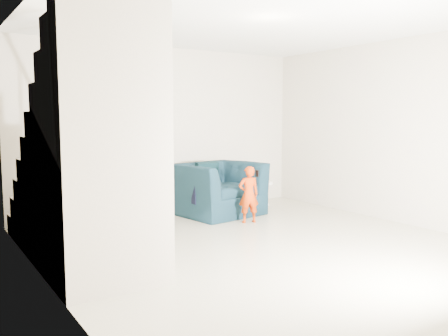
# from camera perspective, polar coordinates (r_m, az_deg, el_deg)

# --- Properties ---
(floor) EXTENTS (5.50, 5.50, 0.00)m
(floor) POSITION_cam_1_polar(r_m,az_deg,el_deg) (5.78, 5.31, -9.57)
(floor) COLOR tan
(floor) RESTS_ON ground
(ceiling) EXTENTS (5.50, 5.50, 0.00)m
(ceiling) POSITION_cam_1_polar(r_m,az_deg,el_deg) (5.68, 5.59, 17.67)
(ceiling) COLOR silver
(ceiling) RESTS_ON back_wall
(back_wall) EXTENTS (5.00, 0.00, 5.00)m
(back_wall) POSITION_cam_1_polar(r_m,az_deg,el_deg) (7.91, -7.06, 4.54)
(back_wall) COLOR #C1B79D
(back_wall) RESTS_ON floor
(left_wall) EXTENTS (0.00, 5.50, 5.50)m
(left_wall) POSITION_cam_1_polar(r_m,az_deg,el_deg) (4.47, -20.61, 3.04)
(left_wall) COLOR #C1B79D
(left_wall) RESTS_ON floor
(right_wall) EXTENTS (0.00, 5.50, 5.50)m
(right_wall) POSITION_cam_1_polar(r_m,az_deg,el_deg) (7.38, 20.88, 4.09)
(right_wall) COLOR #C1B79D
(right_wall) RESTS_ON floor
(armchair) EXTENTS (1.43, 1.29, 0.83)m
(armchair) POSITION_cam_1_polar(r_m,az_deg,el_deg) (7.63, -0.73, -2.53)
(armchair) COLOR black
(armchair) RESTS_ON floor
(toddler) EXTENTS (0.35, 0.29, 0.85)m
(toddler) POSITION_cam_1_polar(r_m,az_deg,el_deg) (7.03, 2.98, -3.20)
(toddler) COLOR #AA1C05
(toddler) RESTS_ON floor
(side_table) EXTENTS (0.43, 0.43, 0.43)m
(side_table) POSITION_cam_1_polar(r_m,az_deg,el_deg) (8.43, 4.42, -2.58)
(side_table) COLOR white
(side_table) RESTS_ON floor
(staircase) EXTENTS (1.02, 3.03, 3.62)m
(staircase) POSITION_cam_1_polar(r_m,az_deg,el_deg) (5.16, -16.33, -0.95)
(staircase) COLOR #ADA089
(staircase) RESTS_ON floor
(cushion) EXTENTS (0.39, 0.19, 0.38)m
(cushion) POSITION_cam_1_polar(r_m,az_deg,el_deg) (7.74, -2.15, -0.61)
(cushion) COLOR black
(cushion) RESTS_ON armchair
(throw) EXTENTS (0.05, 0.47, 0.53)m
(throw) POSITION_cam_1_polar(r_m,az_deg,el_deg) (7.30, -4.27, -2.09)
(throw) COLOR black
(throw) RESTS_ON armchair
(phone) EXTENTS (0.03, 0.05, 0.10)m
(phone) POSITION_cam_1_polar(r_m,az_deg,el_deg) (7.01, 4.01, -0.65)
(phone) COLOR black
(phone) RESTS_ON toddler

